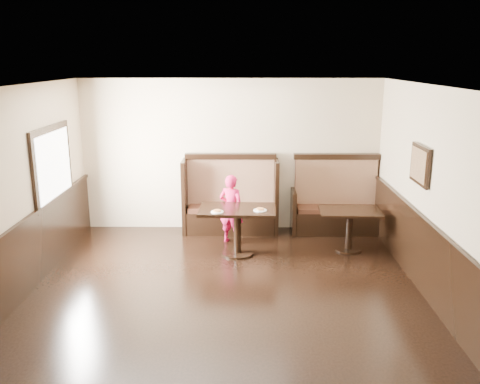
{
  "coord_description": "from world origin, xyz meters",
  "views": [
    {
      "loc": [
        0.27,
        -5.76,
        3.12
      ],
      "look_at": [
        0.18,
        2.35,
        1.0
      ],
      "focal_mm": 38.0,
      "sensor_mm": 36.0,
      "label": 1
    }
  ],
  "objects_px": {
    "booth_main": "(231,204)",
    "child": "(231,209)",
    "booth_neighbor": "(336,206)",
    "table_neighbor": "(350,220)",
    "table_main": "(238,219)"
  },
  "relations": [
    {
      "from": "table_main",
      "to": "table_neighbor",
      "type": "height_order",
      "value": "table_main"
    },
    {
      "from": "booth_neighbor",
      "to": "table_main",
      "type": "bearing_deg",
      "value": -146.98
    },
    {
      "from": "booth_neighbor",
      "to": "table_neighbor",
      "type": "height_order",
      "value": "booth_neighbor"
    },
    {
      "from": "table_neighbor",
      "to": "child",
      "type": "bearing_deg",
      "value": 172.02
    },
    {
      "from": "child",
      "to": "table_neighbor",
      "type": "bearing_deg",
      "value": -167.46
    },
    {
      "from": "table_neighbor",
      "to": "child",
      "type": "relative_size",
      "value": 0.84
    },
    {
      "from": "booth_main",
      "to": "child",
      "type": "relative_size",
      "value": 1.43
    },
    {
      "from": "booth_main",
      "to": "table_main",
      "type": "relative_size",
      "value": 1.39
    },
    {
      "from": "table_neighbor",
      "to": "child",
      "type": "xyz_separation_m",
      "value": [
        -1.99,
        0.35,
        0.09
      ]
    },
    {
      "from": "child",
      "to": "table_main",
      "type": "bearing_deg",
      "value": 124.16
    },
    {
      "from": "booth_main",
      "to": "table_neighbor",
      "type": "xyz_separation_m",
      "value": [
        2.02,
        -0.97,
        -0.01
      ]
    },
    {
      "from": "table_main",
      "to": "child",
      "type": "height_order",
      "value": "child"
    },
    {
      "from": "booth_main",
      "to": "table_neighbor",
      "type": "distance_m",
      "value": 2.24
    },
    {
      "from": "booth_main",
      "to": "table_main",
      "type": "bearing_deg",
      "value": -82.92
    },
    {
      "from": "booth_main",
      "to": "booth_neighbor",
      "type": "bearing_deg",
      "value": -0.05
    }
  ]
}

